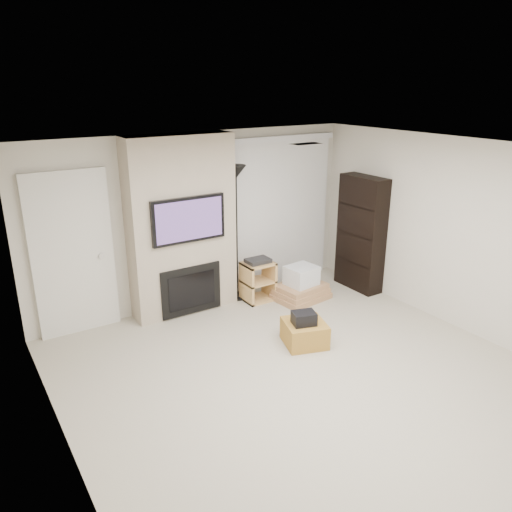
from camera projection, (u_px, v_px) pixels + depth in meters
floor at (315, 386)px, 5.46m from camera, size 5.00×5.50×0.00m
ceiling at (326, 155)px, 4.63m from camera, size 5.00×5.50×0.00m
wall_back at (198, 220)px, 7.22m from camera, size 5.00×0.00×2.50m
wall_left at (64, 347)px, 3.76m from camera, size 0.00×5.50×2.50m
wall_right at (473, 240)px, 6.32m from camera, size 0.00×5.50×2.50m
hvac_vent at (306, 144)px, 5.47m from camera, size 0.35×0.18×0.01m
ottoman at (304, 333)px, 6.28m from camera, size 0.63×0.63×0.30m
black_bag at (304, 318)px, 6.16m from camera, size 0.33×0.30×0.16m
fireplace_wall at (182, 228)px, 6.88m from camera, size 1.50×0.47×2.50m
entry_door at (73, 255)px, 6.34m from camera, size 1.02×0.11×2.14m
vertical_blinds at (279, 206)px, 7.89m from camera, size 1.98×0.10×2.37m
floor_lamp at (236, 195)px, 7.16m from camera, size 0.30×0.30×2.03m
av_stand at (258, 278)px, 7.49m from camera, size 0.45×0.38×0.66m
box_stack at (301, 287)px, 7.57m from camera, size 0.85×0.68×0.53m
bookshelf at (361, 234)px, 7.78m from camera, size 0.30×0.80×1.80m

